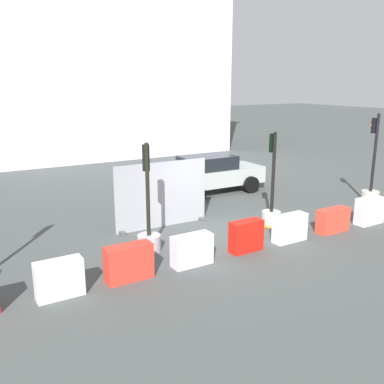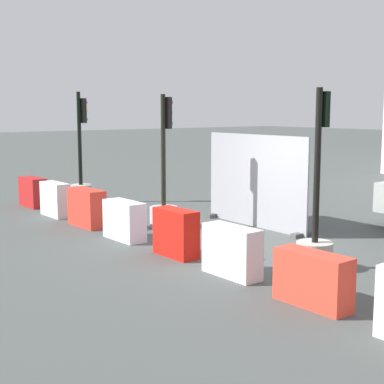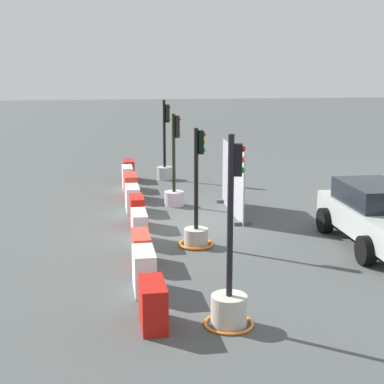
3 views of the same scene
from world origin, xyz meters
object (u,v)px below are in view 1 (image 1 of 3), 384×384
at_px(construction_barrier_3, 192,250).
at_px(car_silver_hatchback, 212,173).
at_px(construction_barrier_7, 369,211).
at_px(traffic_light_1, 149,231).
at_px(traffic_light_3, 370,191).
at_px(construction_barrier_2, 129,263).
at_px(construction_barrier_6, 333,220).
at_px(traffic_light_2, 271,211).
at_px(construction_barrier_5, 290,228).
at_px(construction_barrier_1, 59,279).
at_px(construction_barrier_4, 246,236).

height_order(construction_barrier_3, car_silver_hatchback, car_silver_hatchback).
height_order(construction_barrier_7, car_silver_hatchback, car_silver_hatchback).
distance_m(traffic_light_1, traffic_light_3, 9.26).
height_order(traffic_light_3, construction_barrier_7, traffic_light_3).
bearing_deg(construction_barrier_2, construction_barrier_6, 0.02).
xyz_separation_m(construction_barrier_2, construction_barrier_7, (8.56, -0.02, 0.01)).
height_order(traffic_light_2, car_silver_hatchback, traffic_light_2).
xyz_separation_m(construction_barrier_2, construction_barrier_5, (5.12, 0.05, -0.02)).
bearing_deg(construction_barrier_2, construction_barrier_1, -177.93).
height_order(traffic_light_2, traffic_light_3, traffic_light_3).
relative_size(traffic_light_1, car_silver_hatchback, 0.70).
relative_size(traffic_light_1, construction_barrier_5, 2.81).
xyz_separation_m(traffic_light_3, car_silver_hatchback, (-4.21, 4.73, 0.26)).
bearing_deg(construction_barrier_1, construction_barrier_7, 0.20).
xyz_separation_m(traffic_light_2, construction_barrier_2, (-5.63, -1.51, -0.05)).
bearing_deg(construction_barrier_5, car_silver_hatchback, 79.93).
bearing_deg(construction_barrier_2, construction_barrier_4, 0.95).
xyz_separation_m(traffic_light_3, construction_barrier_2, (-10.41, -1.42, -0.13)).
height_order(traffic_light_1, traffic_light_2, traffic_light_2).
height_order(construction_barrier_5, car_silver_hatchback, car_silver_hatchback).
bearing_deg(construction_barrier_2, traffic_light_2, 14.99).
distance_m(traffic_light_2, traffic_light_3, 4.78).
relative_size(construction_barrier_3, construction_barrier_4, 1.12).
bearing_deg(construction_barrier_6, car_silver_hatchback, 96.31).
distance_m(traffic_light_1, construction_barrier_6, 5.90).
relative_size(traffic_light_2, traffic_light_3, 0.88).
distance_m(traffic_light_2, car_silver_hatchback, 4.69).
xyz_separation_m(construction_barrier_5, construction_barrier_6, (1.76, -0.04, -0.04)).
relative_size(traffic_light_2, construction_barrier_7, 3.02).
height_order(construction_barrier_2, construction_barrier_3, construction_barrier_2).
relative_size(traffic_light_3, construction_barrier_5, 3.21).
bearing_deg(car_silver_hatchback, construction_barrier_4, -113.77).
relative_size(construction_barrier_4, construction_barrier_7, 0.96).
bearing_deg(construction_barrier_6, traffic_light_1, 166.18).
height_order(traffic_light_1, construction_barrier_7, traffic_light_1).
height_order(construction_barrier_4, construction_barrier_6, construction_barrier_4).
relative_size(traffic_light_2, construction_barrier_5, 2.83).
bearing_deg(car_silver_hatchback, construction_barrier_1, -141.69).
height_order(construction_barrier_5, construction_barrier_6, construction_barrier_5).
height_order(traffic_light_3, construction_barrier_4, traffic_light_3).
xyz_separation_m(construction_barrier_4, construction_barrier_5, (1.60, -0.01, -0.03)).
xyz_separation_m(traffic_light_2, construction_barrier_4, (-2.11, -1.45, -0.04)).
relative_size(construction_barrier_5, construction_barrier_6, 0.95).
distance_m(traffic_light_3, construction_barrier_2, 10.51).
bearing_deg(construction_barrier_7, traffic_light_2, 152.45).
distance_m(traffic_light_1, construction_barrier_7, 7.55).
relative_size(construction_barrier_1, construction_barrier_2, 0.90).
xyz_separation_m(traffic_light_1, car_silver_hatchback, (5.05, 4.73, 0.24)).
bearing_deg(construction_barrier_5, traffic_light_3, 14.51).
bearing_deg(traffic_light_1, traffic_light_2, 1.22).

